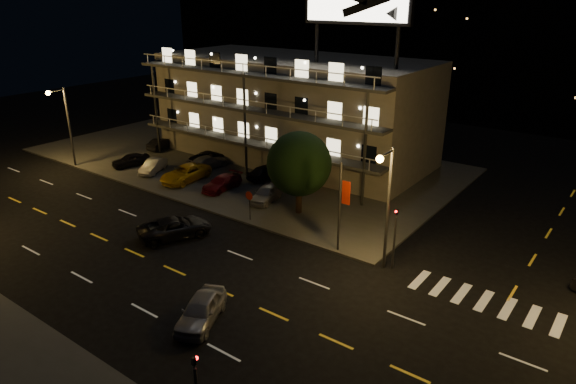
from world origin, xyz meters
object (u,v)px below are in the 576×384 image
Objects in this scene: lot_car_7 at (209,162)px; road_car_west at (175,227)px; tree at (299,166)px; road_car_east at (201,310)px; lot_car_4 at (266,194)px; lot_car_2 at (185,173)px.

road_car_west reaches higher than lot_car_7.
road_car_east is at bearing -74.29° from tree.
tree is at bearing 170.07° from lot_car_7.
road_car_east is 0.82× the size of road_car_west.
tree reaches higher than lot_car_4.
lot_car_2 is 1.20× the size of road_car_east.
road_car_east is 10.87m from road_car_west.
lot_car_2 is 4.10m from lot_car_7.
lot_car_7 is at bearing 109.96° from road_car_east.
lot_car_2 is 1.20× the size of lot_car_7.
road_car_east is at bearing -43.62° from lot_car_2.
lot_car_2 is 0.98× the size of road_car_west.
lot_car_2 is at bearing -178.90° from tree.
road_car_west is at bearing -109.88° from lot_car_4.
lot_car_2 is at bearing 108.74° from lot_car_7.
lot_car_2 reaches higher than lot_car_7.
lot_car_7 is (-0.94, 3.99, -0.09)m from lot_car_2.
road_car_west is (-1.24, -8.92, -0.08)m from lot_car_4.
lot_car_2 is at bearing -21.80° from road_car_west.
road_car_west is at bearing -118.93° from tree.
lot_car_4 reaches higher than lot_car_7.
lot_car_2 reaches higher than lot_car_4.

